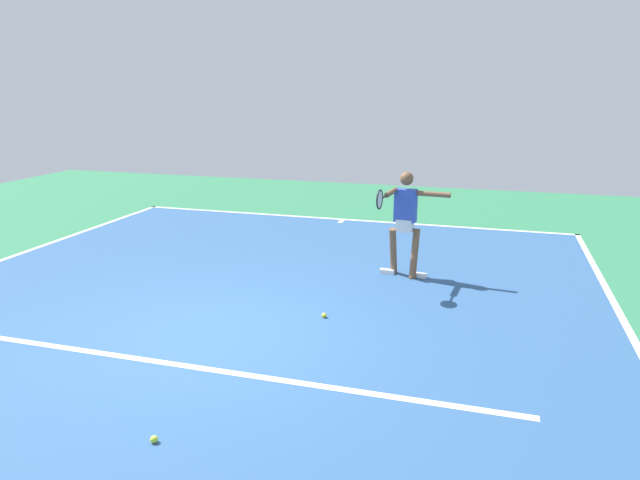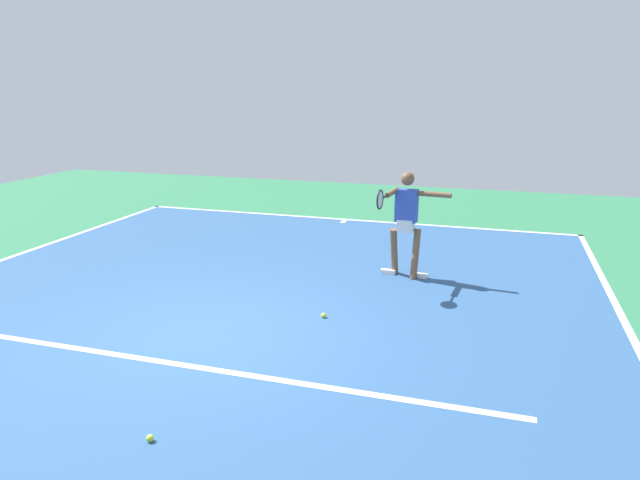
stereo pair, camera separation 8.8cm
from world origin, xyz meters
name	(u,v)px [view 2 (the right image)]	position (x,y,z in m)	size (l,w,h in m)	color
ground_plane	(211,333)	(0.00, 0.00, 0.00)	(23.31, 23.31, 0.00)	#2D754C
court_surface	(211,333)	(0.00, 0.00, 0.00)	(10.08, 13.33, 0.00)	#2D5484
court_line_baseline_near	(346,219)	(0.00, -6.62, 0.00)	(10.08, 0.10, 0.01)	white
court_line_service	(174,364)	(0.00, 0.86, 0.00)	(7.56, 0.10, 0.01)	white
court_line_centre_mark	(344,221)	(0.00, -6.42, 0.00)	(0.10, 0.30, 0.01)	white
tennis_player	(406,218)	(-1.93, -2.92, 0.97)	(1.08, 1.17, 1.70)	brown
tennis_ball_by_sideline	(150,438)	(-0.57, 2.19, 0.03)	(0.07, 0.07, 0.07)	#C6E53D
tennis_ball_near_service_line	(324,315)	(-1.20, -0.89, 0.03)	(0.07, 0.07, 0.07)	yellow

